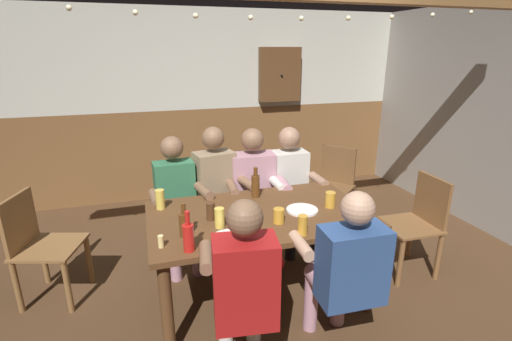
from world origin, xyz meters
name	(u,v)px	position (x,y,z in m)	size (l,w,h in m)	color
ground_plane	(264,305)	(0.00, 0.00, 0.00)	(6.53, 6.53, 0.00)	#4C331E
back_wall_upper	(201,60)	(0.00, 2.58, 1.79)	(5.44, 0.12, 1.24)	beige
back_wall_wainscot	(205,151)	(0.00, 2.58, 0.59)	(5.44, 0.12, 1.17)	brown
dining_table	(259,225)	(0.00, 0.13, 0.64)	(1.65, 0.98, 0.74)	brown
person_0	(177,198)	(-0.55, 0.84, 0.65)	(0.51, 0.53, 1.20)	#33724C
person_1	(218,188)	(-0.17, 0.86, 0.69)	(0.54, 0.59, 1.26)	#997F60
person_2	(254,186)	(0.18, 0.85, 0.68)	(0.57, 0.56, 1.22)	#B78493
person_3	(291,183)	(0.56, 0.85, 0.67)	(0.50, 0.51, 1.21)	silver
person_4	(244,283)	(-0.32, -0.58, 0.65)	(0.52, 0.56, 1.20)	#AD1919
person_5	(346,267)	(0.33, -0.59, 0.65)	(0.54, 0.53, 1.17)	#2D4C84
chair_empty_near_right	(333,184)	(1.20, 1.17, 0.48)	(0.62, 0.62, 0.88)	brown
chair_empty_near_left	(39,244)	(-1.64, 0.63, 0.48)	(0.55, 0.55, 0.88)	brown
chair_empty_far_end	(417,222)	(1.44, 0.08, 0.48)	(0.45, 0.45, 0.88)	brown
table_candle	(161,241)	(-0.74, -0.17, 0.78)	(0.04, 0.04, 0.08)	#F9E08C
plate_0	(302,210)	(0.33, 0.07, 0.74)	(0.24, 0.24, 0.01)	white
plate_1	(229,238)	(-0.31, -0.20, 0.74)	(0.24, 0.24, 0.01)	white
bottle_0	(188,236)	(-0.58, -0.27, 0.83)	(0.07, 0.07, 0.26)	red
bottle_1	(256,185)	(0.07, 0.45, 0.84)	(0.07, 0.07, 0.26)	#593314
bottle_2	(184,224)	(-0.58, -0.07, 0.83)	(0.07, 0.07, 0.24)	#593314
pint_glass_0	(220,218)	(-0.33, -0.01, 0.81)	(0.07, 0.07, 0.14)	#E5C64C
pint_glass_1	(160,199)	(-0.71, 0.44, 0.81)	(0.07, 0.07, 0.15)	#E5C64C
pint_glass_2	(330,200)	(0.57, 0.08, 0.80)	(0.08, 0.08, 0.12)	gold
pint_glass_3	(365,205)	(0.75, -0.13, 0.81)	(0.08, 0.08, 0.15)	#4C2D19
pint_glass_4	(279,216)	(0.08, -0.07, 0.79)	(0.08, 0.08, 0.11)	gold
pint_glass_5	(211,211)	(-0.37, 0.13, 0.80)	(0.06, 0.06, 0.13)	#4C2D19
pint_glass_6	(303,225)	(0.18, -0.28, 0.80)	(0.06, 0.06, 0.14)	gold
wall_dart_cabinet	(280,75)	(1.03, 2.45, 1.59)	(0.56, 0.15, 0.70)	brown
string_lights	(251,12)	(0.00, 0.33, 2.16)	(3.85, 0.04, 0.12)	#F9EAB2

